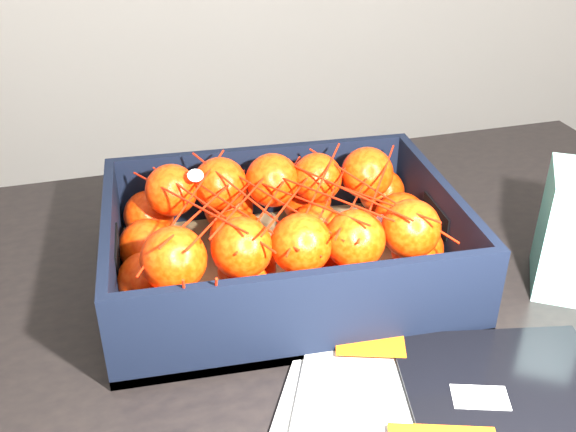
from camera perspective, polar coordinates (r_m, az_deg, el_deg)
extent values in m
cube|color=black|center=(0.87, 4.83, -6.86)|extent=(1.25, 0.88, 0.04)
cylinder|color=black|center=(1.39, -23.27, -12.86)|extent=(0.06, 0.06, 0.71)
cylinder|color=black|center=(1.55, 20.55, -7.31)|extent=(0.06, 0.06, 0.71)
cube|color=black|center=(0.69, 19.93, -16.80)|extent=(0.25, 0.31, 0.01)
cube|color=#E1530B|center=(0.75, 7.04, -10.45)|extent=(0.09, 0.07, 0.00)
cube|color=white|center=(0.70, 16.17, -14.72)|extent=(0.06, 0.05, 0.00)
cube|color=brown|center=(0.86, -0.41, -4.99)|extent=(0.43, 0.32, 0.01)
cube|color=black|center=(0.96, -2.23, 2.78)|extent=(0.43, 0.01, 0.12)
cube|color=black|center=(0.71, 2.07, -8.66)|extent=(0.43, 0.01, 0.12)
cube|color=black|center=(0.82, -14.83, -3.58)|extent=(0.01, 0.30, 0.12)
cube|color=black|center=(0.89, 12.87, -0.55)|extent=(0.01, 0.30, 0.12)
sphere|color=#FC2D05|center=(0.74, -11.57, -8.71)|extent=(0.07, 0.07, 0.07)
sphere|color=#FC2D05|center=(0.80, -12.09, -5.41)|extent=(0.07, 0.07, 0.07)
sphere|color=#FC2D05|center=(0.86, -12.00, -2.63)|extent=(0.07, 0.07, 0.07)
sphere|color=#FC2D05|center=(0.93, -11.85, 0.07)|extent=(0.07, 0.07, 0.07)
sphere|color=#FC2D05|center=(0.74, -2.75, -8.01)|extent=(0.07, 0.07, 0.07)
sphere|color=#FC2D05|center=(0.80, -3.55, -4.49)|extent=(0.07, 0.07, 0.07)
sphere|color=#FC2D05|center=(0.86, -4.37, -1.82)|extent=(0.07, 0.07, 0.07)
sphere|color=#FC2D05|center=(0.93, -5.13, 0.75)|extent=(0.07, 0.07, 0.07)
sphere|color=#FC2D05|center=(0.76, 5.38, -6.88)|extent=(0.07, 0.07, 0.07)
sphere|color=#FC2D05|center=(0.82, 3.92, -3.59)|extent=(0.07, 0.07, 0.07)
sphere|color=#FC2D05|center=(0.88, 2.40, -0.90)|extent=(0.07, 0.07, 0.07)
sphere|color=#FC2D05|center=(0.94, 1.59, 1.39)|extent=(0.07, 0.07, 0.07)
sphere|color=#FC2D05|center=(0.79, 13.19, -5.72)|extent=(0.07, 0.07, 0.07)
sphere|color=#FC2D05|center=(0.85, 11.03, -2.80)|extent=(0.07, 0.07, 0.07)
sphere|color=#FC2D05|center=(0.91, 9.61, -0.26)|extent=(0.07, 0.07, 0.07)
sphere|color=#FC2D05|center=(0.97, 8.03, 2.08)|extent=(0.07, 0.07, 0.07)
sphere|color=#FC2D05|center=(0.73, -9.79, -3.68)|extent=(0.07, 0.07, 0.07)
sphere|color=#FC2D05|center=(0.87, -9.97, 2.20)|extent=(0.07, 0.07, 0.07)
sphere|color=#FC2D05|center=(0.74, -3.98, -2.74)|extent=(0.07, 0.07, 0.07)
sphere|color=#FC2D05|center=(0.87, -5.86, 2.73)|extent=(0.07, 0.07, 0.07)
sphere|color=#FC2D05|center=(0.74, 1.14, -2.41)|extent=(0.07, 0.07, 0.07)
sphere|color=#FC2D05|center=(0.88, -1.35, 3.09)|extent=(0.07, 0.07, 0.07)
sphere|color=#FC2D05|center=(0.75, 5.77, -2.03)|extent=(0.07, 0.07, 0.07)
sphere|color=#FC2D05|center=(0.88, 2.51, 3.29)|extent=(0.07, 0.07, 0.07)
sphere|color=#FC2D05|center=(0.78, 10.51, -1.08)|extent=(0.07, 0.07, 0.07)
sphere|color=#FC2D05|center=(0.90, 6.80, 3.67)|extent=(0.07, 0.07, 0.07)
cylinder|color=#B31706|center=(0.79, -8.87, 1.40)|extent=(0.12, 0.22, 0.03)
cylinder|color=#B31706|center=(0.78, -6.88, 0.88)|extent=(0.12, 0.22, 0.01)
cylinder|color=#B31706|center=(0.79, -5.02, 0.99)|extent=(0.12, 0.22, 0.01)
cylinder|color=#B31706|center=(0.79, -3.17, 1.37)|extent=(0.12, 0.22, 0.04)
cylinder|color=#B31706|center=(0.80, -1.40, 1.67)|extent=(0.12, 0.22, 0.01)
cylinder|color=#B31706|center=(0.80, 0.54, 1.72)|extent=(0.12, 0.22, 0.04)
cylinder|color=#B31706|center=(0.80, 2.39, 2.18)|extent=(0.12, 0.22, 0.03)
cylinder|color=#B31706|center=(0.82, 3.97, 2.74)|extent=(0.12, 0.22, 0.01)
cylinder|color=#B31706|center=(0.81, 6.01, 1.98)|extent=(0.12, 0.22, 0.03)
cylinder|color=#B31706|center=(0.82, 7.70, 2.07)|extent=(0.12, 0.22, 0.03)
cylinder|color=#B31706|center=(0.79, -8.80, 0.84)|extent=(0.12, 0.22, 0.03)
cylinder|color=#B31706|center=(0.78, -6.89, 1.04)|extent=(0.12, 0.22, 0.04)
cylinder|color=#B31706|center=(0.79, -5.03, 0.99)|extent=(0.12, 0.22, 0.03)
cylinder|color=#B31706|center=(0.80, -3.28, 1.92)|extent=(0.12, 0.22, 0.03)
cylinder|color=#B31706|center=(0.80, -1.39, 1.44)|extent=(0.12, 0.22, 0.00)
cylinder|color=#B31706|center=(0.80, 0.54, 1.84)|extent=(0.12, 0.22, 0.04)
cylinder|color=#B31706|center=(0.80, 2.42, 1.95)|extent=(0.12, 0.22, 0.02)
cylinder|color=#B31706|center=(0.82, 3.93, 2.18)|extent=(0.12, 0.22, 0.01)
cylinder|color=#B31706|center=(0.81, 6.00, 1.75)|extent=(0.12, 0.22, 0.03)
cylinder|color=#B31706|center=(0.82, 7.72, 2.37)|extent=(0.12, 0.22, 0.01)
cylinder|color=#B31706|center=(0.69, -8.80, -7.57)|extent=(0.00, 0.03, 0.09)
cylinder|color=#B31706|center=(0.69, -6.30, -7.30)|extent=(0.01, 0.04, 0.08)
cube|color=white|center=(0.88, 23.13, -1.16)|extent=(0.11, 0.12, 0.16)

